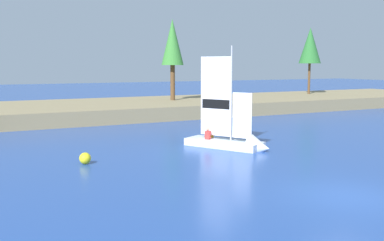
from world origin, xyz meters
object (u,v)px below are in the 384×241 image
(shoreline_tree_right, at_px, (310,46))
(channel_buoy, at_px, (85,158))
(sailboat, at_px, (237,141))
(shoreline_tree_midright, at_px, (172,43))

(shoreline_tree_right, relative_size, channel_buoy, 14.28)
(sailboat, bearing_deg, shoreline_tree_right, 103.44)
(shoreline_tree_midright, height_order, channel_buoy, shoreline_tree_midright)
(shoreline_tree_midright, xyz_separation_m, channel_buoy, (-13.12, -18.87, -6.18))
(shoreline_tree_right, bearing_deg, channel_buoy, -146.95)
(shoreline_tree_right, xyz_separation_m, sailboat, (-22.83, -20.13, -6.22))
(sailboat, distance_m, channel_buoy, 8.19)
(shoreline_tree_midright, height_order, shoreline_tree_right, shoreline_tree_midright)
(shoreline_tree_right, bearing_deg, sailboat, -138.60)
(channel_buoy, bearing_deg, shoreline_tree_midright, 55.19)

